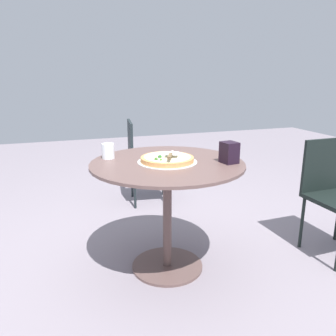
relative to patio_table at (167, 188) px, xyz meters
The scene contains 8 objects.
ground_plane 0.57m from the patio_table, ahead, with size 10.00×10.00×0.00m, color gray.
patio_table is the anchor object (origin of this frame).
pizza_on_tray 0.19m from the patio_table, 28.15° to the right, with size 0.38×0.38×0.05m.
pizza_server 0.24m from the patio_table, 84.45° to the right, with size 0.14×0.21×0.02m.
drinking_cup 0.46m from the patio_table, 147.59° to the left, with size 0.08×0.08×0.10m, color white.
napkin_dispenser 0.45m from the patio_table, 21.58° to the right, with size 0.10×0.09×0.13m, color black.
patio_chair_near 1.24m from the patio_table, ahead, with size 0.42×0.42×0.83m.
patio_chair_far 1.27m from the patio_table, 82.99° to the left, with size 0.45×0.45×0.84m.
Camera 1 is at (-0.65, -1.95, 1.28)m, focal length 35.94 mm.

